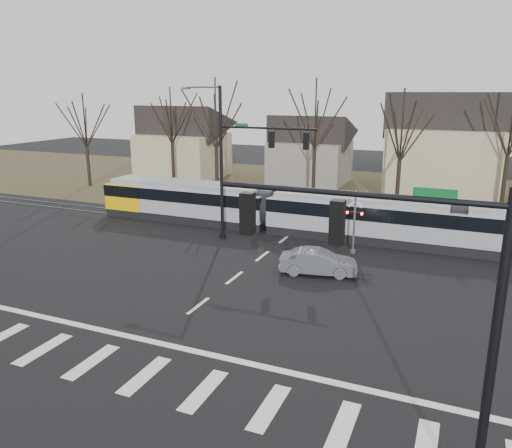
% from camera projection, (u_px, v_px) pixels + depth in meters
% --- Properties ---
extents(ground, '(140.00, 140.00, 0.00)m').
position_uv_depth(ground, '(176.00, 323.00, 21.85)').
color(ground, black).
extents(grass_verge, '(140.00, 28.00, 0.01)m').
position_uv_depth(grass_verge, '(345.00, 192.00, 50.30)').
color(grass_verge, '#38331E').
rests_on(grass_verge, ground).
extents(crosswalk, '(27.00, 2.60, 0.01)m').
position_uv_depth(crosswalk, '(118.00, 368.00, 18.29)').
color(crosswalk, silver).
rests_on(crosswalk, ground).
extents(stop_line, '(28.00, 0.35, 0.01)m').
position_uv_depth(stop_line, '(152.00, 341.00, 20.25)').
color(stop_line, silver).
rests_on(stop_line, ground).
extents(lane_dashes, '(0.18, 30.00, 0.01)m').
position_uv_depth(lane_dashes, '(294.00, 232.00, 36.08)').
color(lane_dashes, silver).
rests_on(lane_dashes, ground).
extents(rail_pair, '(90.00, 1.52, 0.06)m').
position_uv_depth(rail_pair, '(293.00, 232.00, 35.89)').
color(rail_pair, '#59595E').
rests_on(rail_pair, ground).
extents(tram, '(40.08, 2.98, 3.04)m').
position_uv_depth(tram, '(356.00, 215.00, 33.96)').
color(tram, gray).
rests_on(tram, ground).
extents(sedan, '(3.21, 4.85, 1.40)m').
position_uv_depth(sedan, '(318.00, 262.00, 27.57)').
color(sedan, slate).
rests_on(sedan, ground).
extents(signal_pole_near_right, '(6.72, 0.44, 8.00)m').
position_uv_depth(signal_pole_near_right, '(407.00, 303.00, 11.36)').
color(signal_pole_near_right, black).
rests_on(signal_pole_near_right, ground).
extents(signal_pole_far, '(9.28, 0.44, 10.20)m').
position_uv_depth(signal_pole_far, '(243.00, 157.00, 32.41)').
color(signal_pole_far, black).
rests_on(signal_pole_far, ground).
extents(rail_crossing_signal, '(1.08, 0.36, 4.00)m').
position_uv_depth(rail_crossing_signal, '(354.00, 224.00, 30.85)').
color(rail_crossing_signal, '#59595B').
rests_on(rail_crossing_signal, ground).
extents(tree_row, '(59.20, 7.20, 10.00)m').
position_uv_depth(tree_row, '(354.00, 149.00, 42.92)').
color(tree_row, black).
rests_on(tree_row, ground).
extents(house_a, '(9.72, 8.64, 8.60)m').
position_uv_depth(house_a, '(183.00, 139.00, 58.49)').
color(house_a, tan).
rests_on(house_a, ground).
extents(house_b, '(8.64, 7.56, 7.65)m').
position_uv_depth(house_b, '(310.00, 146.00, 54.73)').
color(house_b, slate).
rests_on(house_b, ground).
extents(house_c, '(10.80, 8.64, 10.10)m').
position_uv_depth(house_c, '(445.00, 142.00, 46.44)').
color(house_c, tan).
rests_on(house_c, ground).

